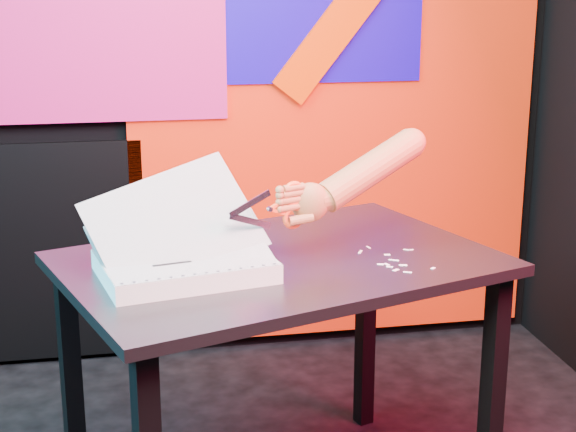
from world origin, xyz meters
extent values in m
cube|color=black|center=(0.00, 1.50, 1.35)|extent=(3.00, 0.01, 2.70)
cube|color=black|center=(0.00, -1.50, 1.35)|extent=(3.00, 0.01, 2.70)
cube|color=red|center=(0.65, 1.47, 0.85)|extent=(1.60, 0.02, 1.60)
cube|color=#C91663|center=(-0.25, 1.45, 1.35)|extent=(0.95, 0.02, 0.80)
cube|color=black|center=(-0.34, 0.48, 0.36)|extent=(0.06, 0.06, 0.72)
cube|color=black|center=(0.79, 0.21, 0.36)|extent=(0.06, 0.06, 0.72)
cube|color=black|center=(0.59, 0.79, 0.36)|extent=(0.06, 0.06, 0.72)
cube|color=#373737|center=(0.23, 0.34, 0.73)|extent=(1.28, 1.04, 0.03)
cube|color=silver|center=(-0.03, 0.25, 0.77)|extent=(0.46, 0.37, 0.05)
cube|color=silver|center=(-0.03, 0.25, 0.80)|extent=(0.46, 0.37, 0.00)
cube|color=silver|center=(-0.03, 0.25, 0.80)|extent=(0.45, 0.35, 0.12)
cube|color=silver|center=(-0.04, 0.26, 0.83)|extent=(0.47, 0.34, 0.21)
cube|color=silver|center=(-0.05, 0.28, 0.87)|extent=(0.48, 0.30, 0.30)
cylinder|color=black|center=(-0.18, 0.08, 0.80)|extent=(0.01, 0.01, 0.00)
cylinder|color=black|center=(-0.15, 0.08, 0.80)|extent=(0.01, 0.01, 0.00)
cylinder|color=black|center=(-0.13, 0.09, 0.80)|extent=(0.01, 0.01, 0.00)
cylinder|color=black|center=(-0.10, 0.09, 0.80)|extent=(0.01, 0.01, 0.00)
cylinder|color=black|center=(-0.07, 0.10, 0.80)|extent=(0.01, 0.01, 0.00)
cylinder|color=black|center=(-0.04, 0.11, 0.80)|extent=(0.01, 0.01, 0.00)
cylinder|color=black|center=(-0.01, 0.11, 0.80)|extent=(0.01, 0.01, 0.00)
cylinder|color=black|center=(0.01, 0.12, 0.80)|extent=(0.01, 0.01, 0.00)
cylinder|color=black|center=(0.04, 0.12, 0.80)|extent=(0.01, 0.01, 0.00)
cylinder|color=black|center=(0.07, 0.13, 0.80)|extent=(0.01, 0.01, 0.00)
cylinder|color=black|center=(0.10, 0.13, 0.80)|extent=(0.01, 0.01, 0.00)
cylinder|color=black|center=(0.12, 0.14, 0.80)|extent=(0.01, 0.01, 0.00)
cylinder|color=black|center=(0.15, 0.15, 0.80)|extent=(0.01, 0.01, 0.00)
cylinder|color=black|center=(0.18, 0.15, 0.80)|extent=(0.01, 0.01, 0.00)
cylinder|color=black|center=(-0.24, 0.35, 0.80)|extent=(0.01, 0.01, 0.00)
cylinder|color=black|center=(-0.21, 0.35, 0.80)|extent=(0.01, 0.01, 0.00)
cylinder|color=black|center=(-0.18, 0.36, 0.80)|extent=(0.01, 0.01, 0.00)
cylinder|color=black|center=(-0.15, 0.36, 0.80)|extent=(0.01, 0.01, 0.00)
cylinder|color=black|center=(-0.13, 0.37, 0.80)|extent=(0.01, 0.01, 0.00)
cylinder|color=black|center=(-0.10, 0.38, 0.80)|extent=(0.01, 0.01, 0.00)
cylinder|color=black|center=(-0.07, 0.38, 0.80)|extent=(0.01, 0.01, 0.00)
cylinder|color=black|center=(-0.04, 0.39, 0.80)|extent=(0.01, 0.01, 0.00)
cylinder|color=black|center=(-0.01, 0.39, 0.80)|extent=(0.01, 0.01, 0.00)
cylinder|color=black|center=(0.01, 0.40, 0.80)|extent=(0.01, 0.01, 0.00)
cylinder|color=black|center=(0.04, 0.40, 0.80)|extent=(0.01, 0.01, 0.00)
cylinder|color=black|center=(0.07, 0.41, 0.80)|extent=(0.01, 0.01, 0.00)
cylinder|color=black|center=(0.10, 0.42, 0.80)|extent=(0.01, 0.01, 0.00)
cylinder|color=black|center=(0.12, 0.42, 0.80)|extent=(0.01, 0.01, 0.00)
cube|color=black|center=(-0.13, 0.28, 0.80)|extent=(0.08, 0.03, 0.00)
cube|color=black|center=(-0.01, 0.28, 0.80)|extent=(0.05, 0.02, 0.00)
cube|color=black|center=(-0.06, 0.20, 0.80)|extent=(0.10, 0.03, 0.00)
cube|color=#979BAA|center=(0.14, 0.26, 0.92)|extent=(0.11, 0.05, 0.06)
cube|color=#979BAA|center=(0.14, 0.26, 0.88)|extent=(0.11, 0.05, 0.06)
cylinder|color=#979BAA|center=(0.19, 0.28, 0.90)|extent=(0.02, 0.02, 0.01)
cube|color=#FF491D|center=(0.21, 0.29, 0.89)|extent=(0.05, 0.03, 0.02)
cube|color=#FF491D|center=(0.21, 0.29, 0.91)|extent=(0.05, 0.03, 0.02)
torus|color=#FF491D|center=(0.26, 0.31, 0.93)|extent=(0.07, 0.04, 0.07)
torus|color=#FF491D|center=(0.26, 0.31, 0.87)|extent=(0.07, 0.04, 0.07)
ellipsoid|color=#9D613A|center=(0.31, 0.33, 0.90)|extent=(0.10, 0.06, 0.11)
cylinder|color=#9D613A|center=(0.26, 0.31, 0.90)|extent=(0.08, 0.05, 0.02)
cylinder|color=#9D613A|center=(0.26, 0.31, 0.92)|extent=(0.07, 0.05, 0.02)
cylinder|color=#9D613A|center=(0.26, 0.31, 0.93)|extent=(0.07, 0.04, 0.02)
cylinder|color=#9D613A|center=(0.26, 0.31, 0.95)|extent=(0.06, 0.04, 0.02)
cylinder|color=#9D613A|center=(0.28, 0.31, 0.86)|extent=(0.07, 0.03, 0.03)
cylinder|color=#9D613A|center=(0.35, 0.35, 0.90)|extent=(0.08, 0.09, 0.07)
cylinder|color=#9D613A|center=(0.49, 0.41, 0.96)|extent=(0.33, 0.20, 0.20)
sphere|color=#9D613A|center=(0.62, 0.46, 1.02)|extent=(0.08, 0.08, 0.08)
cube|color=white|center=(0.52, 0.27, 0.75)|extent=(0.03, 0.02, 0.00)
cube|color=white|center=(0.52, 0.17, 0.75)|extent=(0.02, 0.01, 0.00)
cube|color=white|center=(0.59, 0.35, 0.75)|extent=(0.01, 0.01, 0.00)
cube|color=white|center=(0.47, 0.24, 0.75)|extent=(0.02, 0.01, 0.00)
cube|color=white|center=(0.60, 0.19, 0.75)|extent=(0.02, 0.02, 0.00)
cube|color=white|center=(0.58, 0.35, 0.75)|extent=(0.02, 0.01, 0.00)
cube|color=white|center=(0.49, 0.22, 0.75)|extent=(0.02, 0.01, 0.00)
cube|color=white|center=(0.48, 0.39, 0.75)|extent=(0.01, 0.02, 0.00)
cube|color=white|center=(0.49, 0.24, 0.75)|extent=(0.01, 0.02, 0.00)
cube|color=white|center=(0.51, 0.32, 0.75)|extent=(0.02, 0.01, 0.00)
cube|color=white|center=(0.53, 0.23, 0.75)|extent=(0.02, 0.01, 0.00)
cube|color=white|center=(0.45, 0.35, 0.75)|extent=(0.02, 0.03, 0.00)
cube|color=white|center=(0.50, 0.19, 0.75)|extent=(0.02, 0.02, 0.00)
camera|label=1|loc=(-0.16, -1.83, 1.47)|focal=55.00mm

